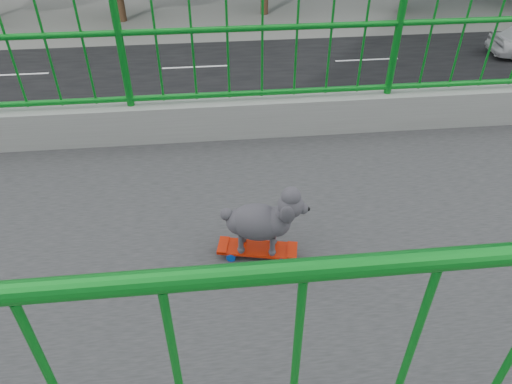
{
  "coord_description": "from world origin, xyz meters",
  "views": [
    {
      "loc": [
        1.97,
        0.61,
        9.03
      ],
      "look_at": [
        -0.58,
        0.87,
        7.03
      ],
      "focal_mm": 33.83,
      "sensor_mm": 36.0,
      "label": 1
    }
  ],
  "objects_px": {
    "poodle": "(262,220)",
    "car_1": "(245,179)",
    "skateboard": "(257,249)",
    "car_2": "(376,118)"
  },
  "relations": [
    {
      "from": "skateboard",
      "to": "poodle",
      "type": "distance_m",
      "value": 0.23
    },
    {
      "from": "poodle",
      "to": "car_2",
      "type": "xyz_separation_m",
      "value": [
        -12.39,
        5.46,
        -6.58
      ]
    },
    {
      "from": "poodle",
      "to": "car_1",
      "type": "distance_m",
      "value": 11.29
    },
    {
      "from": "car_2",
      "to": "car_1",
      "type": "bearing_deg",
      "value": 123.38
    },
    {
      "from": "poodle",
      "to": "car_1",
      "type": "xyz_separation_m",
      "value": [
        -9.19,
        0.6,
        -6.52
      ]
    },
    {
      "from": "car_1",
      "to": "car_2",
      "type": "height_order",
      "value": "car_1"
    },
    {
      "from": "skateboard",
      "to": "poodle",
      "type": "height_order",
      "value": "poodle"
    },
    {
      "from": "skateboard",
      "to": "car_2",
      "type": "distance_m",
      "value": 14.96
    },
    {
      "from": "poodle",
      "to": "car_2",
      "type": "height_order",
      "value": "poodle"
    },
    {
      "from": "poodle",
      "to": "car_1",
      "type": "bearing_deg",
      "value": -171.64
    }
  ]
}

